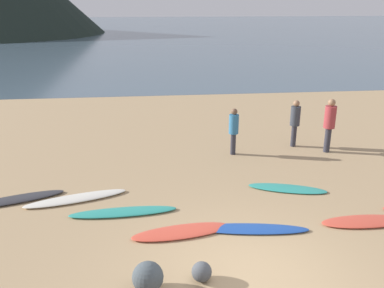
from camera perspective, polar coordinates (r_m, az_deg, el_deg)
ground_plane at (r=16.87m, az=-0.19°, el=2.63°), size 120.00×120.00×0.20m
ocean_water at (r=71.37m, az=-5.11°, el=15.60°), size 140.00×100.00×0.01m
surfboard_1 at (r=11.31m, az=-23.41°, el=-7.09°), size 2.43×1.20×0.09m
surfboard_2 at (r=10.85m, az=-15.80°, el=-7.28°), size 2.58×1.16×0.09m
surfboard_3 at (r=9.97m, az=-9.55°, el=-9.29°), size 2.55×0.57×0.09m
surfboard_4 at (r=9.08m, az=-1.48°, el=-12.07°), size 2.24×0.89×0.09m
surfboard_5 at (r=9.28m, az=8.10°, el=-11.58°), size 2.62×0.80×0.07m
surfboard_6 at (r=11.28m, az=13.10°, el=-6.03°), size 2.12×1.14×0.07m
surfboard_7 at (r=10.24m, az=22.89°, el=-9.87°), size 2.04×0.60×0.08m
person_0 at (r=14.05m, az=18.58°, el=3.03°), size 0.36×0.36×1.79m
person_1 at (r=14.30m, az=14.12°, el=3.32°), size 0.33×0.33×1.62m
person_2 at (r=13.22m, az=5.81°, el=2.27°), size 0.31×0.31×1.53m
beach_rock_near at (r=7.71m, az=1.35°, el=-17.32°), size 0.37×0.37×0.37m
beach_rock_far at (r=7.47m, az=-6.16°, el=-17.91°), size 0.55×0.55×0.55m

